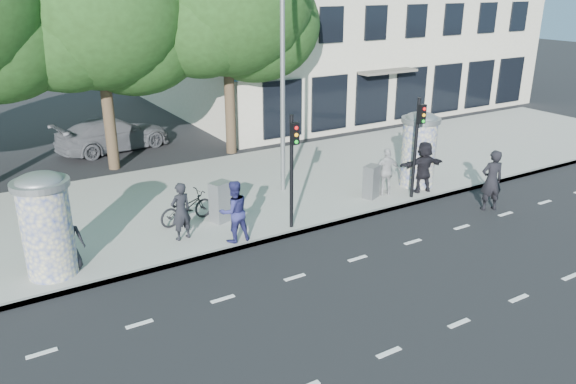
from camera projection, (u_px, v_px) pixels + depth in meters
ground at (392, 281)px, 14.04m from camera, size 120.00×120.00×0.00m
sidewalk at (252, 189)px, 20.02m from camera, size 40.00×8.00×0.15m
curb at (314, 228)px, 16.86m from camera, size 40.00×0.10×0.16m
lane_dash_near at (459, 323)px, 12.28m from camera, size 32.00×0.12×0.01m
lane_dash_far at (358, 258)px, 15.16m from camera, size 32.00×0.12×0.01m
ad_column_left at (46, 222)px, 13.61m from camera, size 1.36×1.36×2.65m
ad_column_right at (419, 148)px, 19.79m from camera, size 1.36×1.36×2.65m
traffic_pole_near at (293, 161)px, 16.01m from camera, size 0.22×0.31×3.40m
traffic_pole_far at (417, 138)px, 18.33m from camera, size 0.22×0.31×3.40m
street_lamp at (284, 55)px, 18.06m from camera, size 0.25×0.93×8.00m
tree_near_left at (97, 10)px, 20.39m from camera, size 6.80×6.80×8.97m
tree_center at (226, 1)px, 22.41m from camera, size 7.00×7.00×9.30m
building at (330, 0)px, 33.77m from camera, size 20.30×15.85×12.00m
ped_a at (67, 240)px, 14.01m from camera, size 0.92×0.73×1.64m
ped_b at (181, 211)px, 15.69m from camera, size 0.68×0.51×1.69m
ped_c at (234, 211)px, 15.56m from camera, size 0.87×0.68×1.79m
ped_e at (387, 172)px, 19.03m from camera, size 1.08×0.80×1.64m
ped_f at (424, 167)px, 19.30m from camera, size 1.76×0.93×1.80m
man_road at (492, 180)px, 18.09m from camera, size 0.86×0.71×2.02m
bicycle at (186, 208)px, 16.93m from camera, size 0.97×1.90×0.95m
cabinet_left at (221, 202)px, 16.98m from camera, size 0.71×0.61×1.25m
cabinet_right at (371, 182)px, 18.88m from camera, size 0.65×0.57×1.13m
car_right at (113, 134)px, 24.74m from camera, size 2.89×5.24×1.44m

